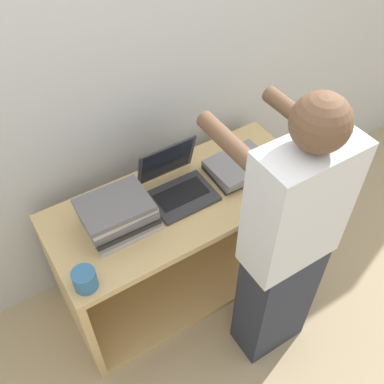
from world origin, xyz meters
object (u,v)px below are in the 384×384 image
(laptop_open, at_px, (177,185))
(person, at_px, (286,248))
(mug, at_px, (85,279))
(laptop_stack_right, at_px, (239,167))
(laptop_stack_left, at_px, (118,215))

(laptop_open, distance_m, person, 0.61)
(laptop_open, height_order, mug, laptop_open)
(laptop_open, xyz_separation_m, laptop_stack_right, (0.34, -0.05, -0.01))
(laptop_stack_right, height_order, person, person)
(person, relative_size, mug, 15.63)
(laptop_open, bearing_deg, laptop_stack_left, -171.71)
(person, distance_m, mug, 0.85)
(mug, bearing_deg, person, -22.19)
(laptop_stack_right, xyz_separation_m, mug, (-0.93, -0.21, 0.01))
(laptop_open, xyz_separation_m, mug, (-0.59, -0.26, -0.00))
(laptop_stack_right, distance_m, person, 0.55)
(laptop_open, relative_size, laptop_stack_left, 0.94)
(laptop_stack_left, distance_m, person, 0.75)
(laptop_stack_left, xyz_separation_m, mug, (-0.25, -0.21, -0.04))
(laptop_stack_right, relative_size, mug, 3.23)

